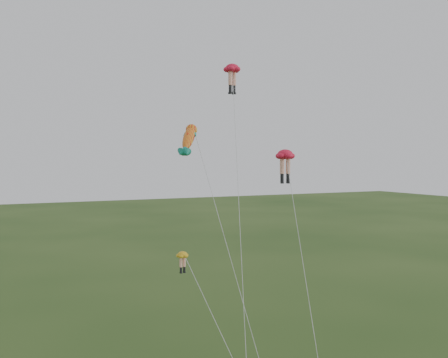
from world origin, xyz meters
name	(u,v)px	position (x,y,z in m)	size (l,w,h in m)	color
legs_kite_red_high	(232,75)	(3.74, 10.77, 21.13)	(5.68, 12.46, 22.06)	red
legs_kite_red_mid	(286,160)	(5.39, 5.49, 14.36)	(4.09, 10.21, 15.13)	red
legs_kite_yellow	(189,270)	(-3.45, 2.12, 7.91)	(3.00, 6.49, 8.94)	gold
fish_kite	(189,139)	(-0.60, 9.13, 15.93)	(2.53, 11.47, 17.31)	orange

